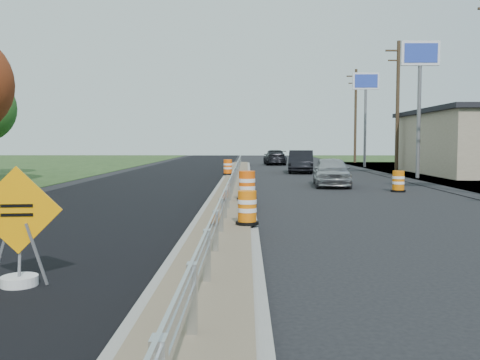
{
  "coord_description": "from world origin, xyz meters",
  "views": [
    {
      "loc": [
        0.54,
        -15.17,
        2.11
      ],
      "look_at": [
        0.36,
        -0.89,
        1.1
      ],
      "focal_mm": 40.0,
      "sensor_mm": 36.0,
      "label": 1
    }
  ],
  "objects_px": {
    "caution_sign": "(19,256)",
    "car_dark_far": "(275,157)",
    "barrel_median_mid": "(247,186)",
    "car_dark_mid": "(301,162)",
    "car_silver": "(331,171)",
    "barrel_median_far": "(228,167)",
    "barrel_shoulder_near": "(398,182)",
    "barrel_median_near": "(247,208)"
  },
  "relations": [
    {
      "from": "caution_sign",
      "to": "car_dark_far",
      "type": "bearing_deg",
      "value": 75.71
    },
    {
      "from": "barrel_median_mid",
      "to": "car_dark_mid",
      "type": "bearing_deg",
      "value": 79.26
    },
    {
      "from": "barrel_median_mid",
      "to": "car_dark_far",
      "type": "relative_size",
      "value": 0.2
    },
    {
      "from": "car_silver",
      "to": "car_dark_far",
      "type": "xyz_separation_m",
      "value": [
        -1.43,
        24.37,
        -0.02
      ]
    },
    {
      "from": "barrel_median_far",
      "to": "barrel_median_mid",
      "type": "bearing_deg",
      "value": -85.4
    },
    {
      "from": "barrel_shoulder_near",
      "to": "barrel_median_near",
      "type": "bearing_deg",
      "value": -121.31
    },
    {
      "from": "barrel_median_mid",
      "to": "barrel_shoulder_near",
      "type": "height_order",
      "value": "barrel_median_mid"
    },
    {
      "from": "barrel_median_near",
      "to": "barrel_median_mid",
      "type": "relative_size",
      "value": 0.81
    },
    {
      "from": "caution_sign",
      "to": "car_silver",
      "type": "distance_m",
      "value": 19.41
    },
    {
      "from": "car_dark_mid",
      "to": "car_dark_far",
      "type": "distance_m",
      "value": 13.04
    },
    {
      "from": "barrel_median_near",
      "to": "barrel_median_far",
      "type": "xyz_separation_m",
      "value": [
        -1.1,
        18.73,
        0.05
      ]
    },
    {
      "from": "barrel_median_far",
      "to": "car_dark_far",
      "type": "relative_size",
      "value": 0.19
    },
    {
      "from": "car_dark_mid",
      "to": "barrel_median_far",
      "type": "bearing_deg",
      "value": -122.34
    },
    {
      "from": "car_silver",
      "to": "car_dark_mid",
      "type": "distance_m",
      "value": 11.37
    },
    {
      "from": "barrel_median_near",
      "to": "car_dark_mid",
      "type": "relative_size",
      "value": 0.17
    },
    {
      "from": "barrel_median_far",
      "to": "caution_sign",
      "type": "bearing_deg",
      "value": -95.54
    },
    {
      "from": "car_dark_far",
      "to": "car_silver",
      "type": "bearing_deg",
      "value": 91.87
    },
    {
      "from": "barrel_median_near",
      "to": "barrel_median_far",
      "type": "distance_m",
      "value": 18.76
    },
    {
      "from": "caution_sign",
      "to": "barrel_median_near",
      "type": "relative_size",
      "value": 2.27
    },
    {
      "from": "car_dark_mid",
      "to": "caution_sign",
      "type": "bearing_deg",
      "value": -97.55
    },
    {
      "from": "barrel_median_near",
      "to": "barrel_shoulder_near",
      "type": "relative_size",
      "value": 0.86
    },
    {
      "from": "car_dark_far",
      "to": "car_dark_mid",
      "type": "bearing_deg",
      "value": 93.45
    },
    {
      "from": "barrel_shoulder_near",
      "to": "car_dark_far",
      "type": "height_order",
      "value": "car_dark_far"
    },
    {
      "from": "barrel_shoulder_near",
      "to": "car_dark_far",
      "type": "bearing_deg",
      "value": 97.98
    },
    {
      "from": "barrel_median_near",
      "to": "car_dark_far",
      "type": "bearing_deg",
      "value": 86.03
    },
    {
      "from": "car_dark_mid",
      "to": "barrel_median_mid",
      "type": "bearing_deg",
      "value": -94.67
    },
    {
      "from": "barrel_median_far",
      "to": "barrel_shoulder_near",
      "type": "relative_size",
      "value": 0.98
    },
    {
      "from": "barrel_median_near",
      "to": "car_silver",
      "type": "xyz_separation_m",
      "value": [
        4.06,
        13.48,
        0.11
      ]
    },
    {
      "from": "car_silver",
      "to": "barrel_median_far",
      "type": "bearing_deg",
      "value": 139.02
    },
    {
      "from": "car_silver",
      "to": "car_dark_mid",
      "type": "bearing_deg",
      "value": 96.04
    },
    {
      "from": "barrel_shoulder_near",
      "to": "car_dark_mid",
      "type": "relative_size",
      "value": 0.19
    },
    {
      "from": "barrel_median_mid",
      "to": "barrel_median_near",
      "type": "bearing_deg",
      "value": -90.0
    },
    {
      "from": "caution_sign",
      "to": "car_dark_mid",
      "type": "height_order",
      "value": "caution_sign"
    },
    {
      "from": "barrel_median_far",
      "to": "car_silver",
      "type": "xyz_separation_m",
      "value": [
        5.16,
        -5.25,
        0.05
      ]
    },
    {
      "from": "barrel_median_near",
      "to": "caution_sign",
      "type": "bearing_deg",
      "value": -126.89
    },
    {
      "from": "barrel_shoulder_near",
      "to": "car_dark_mid",
      "type": "distance_m",
      "value": 14.5
    },
    {
      "from": "car_silver",
      "to": "barrel_median_mid",
      "type": "bearing_deg",
      "value": -111.22
    },
    {
      "from": "barrel_shoulder_near",
      "to": "car_silver",
      "type": "relative_size",
      "value": 0.22
    },
    {
      "from": "barrel_median_mid",
      "to": "car_dark_mid",
      "type": "height_order",
      "value": "car_dark_mid"
    },
    {
      "from": "barrel_shoulder_near",
      "to": "barrel_median_far",
      "type": "bearing_deg",
      "value": 132.91
    },
    {
      "from": "barrel_shoulder_near",
      "to": "barrel_median_mid",
      "type": "bearing_deg",
      "value": -139.29
    },
    {
      "from": "barrel_median_mid",
      "to": "car_silver",
      "type": "bearing_deg",
      "value": 64.28
    }
  ]
}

